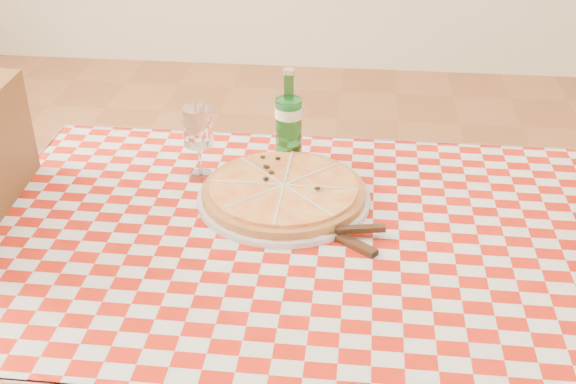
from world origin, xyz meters
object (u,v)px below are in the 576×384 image
object	(u,v)px
pizza_plate	(284,191)
wine_glass	(199,143)
water_bottle	(289,117)
dining_table	(294,273)

from	to	relation	value
pizza_plate	wine_glass	size ratio (longest dim) A/B	2.20
water_bottle	wine_glass	bearing A→B (deg)	-153.43
pizza_plate	wine_glass	xyz separation A→B (m)	(-0.20, 0.09, 0.06)
dining_table	wine_glass	size ratio (longest dim) A/B	7.09
dining_table	pizza_plate	bearing A→B (deg)	106.15
dining_table	pizza_plate	world-z (taller)	pizza_plate
wine_glass	pizza_plate	bearing A→B (deg)	-23.59
dining_table	wine_glass	xyz separation A→B (m)	(-0.24, 0.21, 0.18)
pizza_plate	water_bottle	world-z (taller)	water_bottle
pizza_plate	dining_table	bearing A→B (deg)	-73.85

